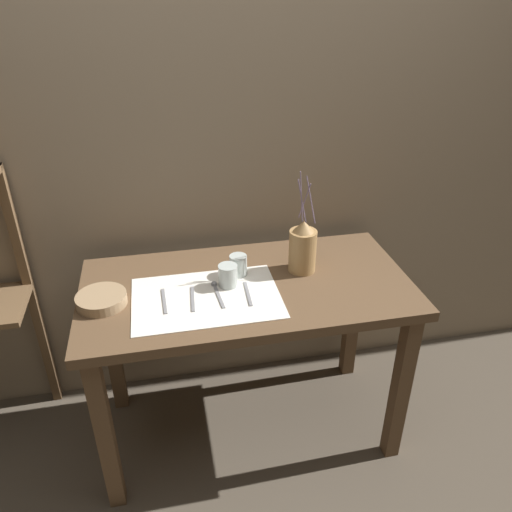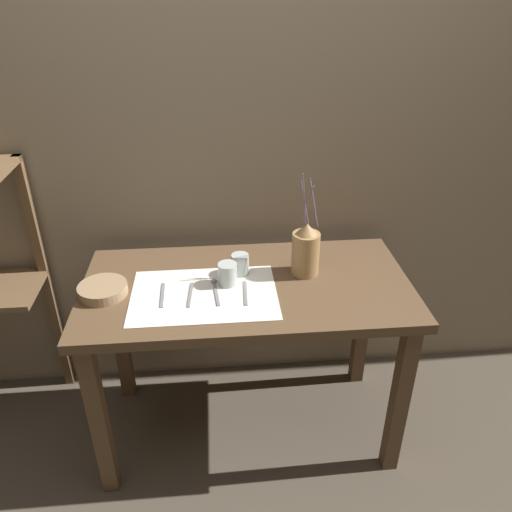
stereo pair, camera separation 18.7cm
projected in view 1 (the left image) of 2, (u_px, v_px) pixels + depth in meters
The scene contains 12 objects.
ground_plane at pixel (248, 425), 2.31m from camera, with size 12.00×12.00×0.00m, color brown.
stone_wall_back at pixel (227, 144), 2.09m from camera, with size 7.00×0.06×2.40m.
wooden_table at pixel (247, 308), 1.98m from camera, with size 1.27×0.65×0.78m.
linen_cloth at pixel (206, 298), 1.84m from camera, with size 0.54×0.37×0.00m.
pitcher_with_flowers at pixel (303, 248), 1.97m from camera, with size 0.11×0.11×0.43m.
wooden_bowl at pixel (102, 300), 1.80m from camera, with size 0.18×0.18×0.04m.
glass_tumbler_near at pixel (228, 276), 1.89m from camera, with size 0.07×0.07×0.09m.
glass_tumbler_far at pixel (238, 265), 1.96m from camera, with size 0.07×0.07×0.08m.
fork_inner at pixel (164, 301), 1.82m from camera, with size 0.02×0.16×0.00m.
fork_outer at pixel (193, 299), 1.83m from camera, with size 0.02×0.16×0.00m.
spoon_inner at pixel (216, 288), 1.89m from camera, with size 0.03×0.17×0.02m.
knife_center at pixel (248, 294), 1.86m from camera, with size 0.02×0.16×0.00m.
Camera 1 is at (-0.30, -1.60, 1.81)m, focal length 35.00 mm.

